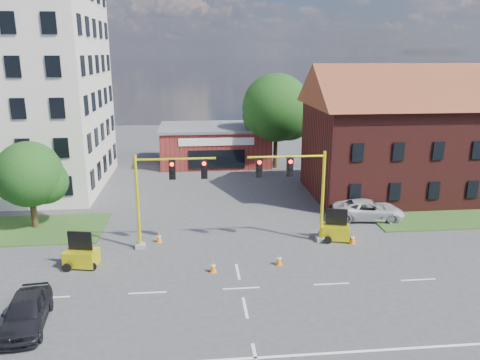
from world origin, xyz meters
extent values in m
plane|color=#424245|center=(0.00, 0.00, 0.00)|extent=(120.00, 120.00, 0.00)
cube|color=#2B521E|center=(18.00, 9.00, 0.04)|extent=(14.00, 4.00, 0.08)
cube|color=maroon|center=(0.00, 30.00, 2.00)|extent=(12.00, 8.00, 4.00)
cube|color=slate|center=(0.00, 30.00, 4.15)|extent=(12.40, 8.40, 0.30)
cube|color=white|center=(0.00, 25.95, 3.20)|extent=(8.00, 0.10, 0.80)
cube|color=black|center=(0.00, 25.95, 1.30)|extent=(6.00, 0.10, 2.00)
cube|color=#4E1B17|center=(18.00, 16.00, 4.00)|extent=(20.00, 10.00, 8.00)
cylinder|color=#392715|center=(6.50, 27.00, 2.34)|extent=(0.44, 0.44, 4.68)
sphere|color=#1A4314|center=(6.50, 27.00, 6.60)|extent=(7.33, 7.33, 7.33)
sphere|color=#1A4314|center=(7.97, 27.30, 5.53)|extent=(5.13, 5.13, 5.13)
cylinder|color=#392715|center=(-14.00, 10.50, 1.43)|extent=(0.44, 0.44, 2.85)
sphere|color=#1A4314|center=(-14.00, 10.50, 4.02)|extent=(4.67, 4.67, 4.67)
sphere|color=#1A4314|center=(-13.07, 10.80, 3.37)|extent=(3.27, 3.27, 3.27)
cube|color=gray|center=(-6.00, 6.00, 0.15)|extent=(0.60, 0.60, 0.30)
cylinder|color=#FFF315|center=(-6.00, 6.00, 3.10)|extent=(0.20, 0.20, 6.20)
cylinder|color=#FFF315|center=(-3.50, 6.00, 5.90)|extent=(5.00, 0.14, 0.14)
cube|color=black|center=(-3.75, 6.00, 5.20)|extent=(0.40, 0.32, 1.20)
cube|color=black|center=(-1.75, 6.00, 5.20)|extent=(0.40, 0.32, 1.20)
sphere|color=#FF0C07|center=(-3.75, 5.82, 5.60)|extent=(0.24, 0.24, 0.24)
cube|color=gray|center=(6.00, 6.00, 0.15)|extent=(0.60, 0.60, 0.30)
cylinder|color=#FFF315|center=(6.00, 6.00, 3.10)|extent=(0.20, 0.20, 6.20)
cylinder|color=#FFF315|center=(3.50, 6.00, 5.90)|extent=(5.00, 0.14, 0.14)
cube|color=black|center=(3.75, 6.00, 5.20)|extent=(0.40, 0.32, 1.20)
cube|color=black|center=(1.75, 6.00, 5.20)|extent=(0.40, 0.32, 1.20)
sphere|color=#FF0C07|center=(3.75, 5.82, 5.60)|extent=(0.24, 0.24, 0.24)
cube|color=#FFF315|center=(-9.16, 3.61, 0.57)|extent=(2.07, 1.59, 0.93)
cube|color=black|center=(-9.16, 3.61, 1.65)|extent=(1.44, 0.42, 1.13)
cube|color=#FFF315|center=(7.07, 6.16, 0.56)|extent=(2.10, 1.67, 0.92)
cube|color=black|center=(7.07, 6.16, 1.64)|extent=(1.41, 0.50, 1.13)
cube|color=orange|center=(-1.42, 2.09, 0.02)|extent=(0.38, 0.38, 0.04)
cone|color=orange|center=(-1.42, 2.09, 0.35)|extent=(0.40, 0.40, 0.70)
cylinder|color=white|center=(-1.42, 2.09, 0.42)|extent=(0.27, 0.27, 0.09)
cube|color=orange|center=(-4.85, 6.85, 0.02)|extent=(0.38, 0.38, 0.04)
cone|color=orange|center=(-4.85, 6.85, 0.35)|extent=(0.40, 0.40, 0.70)
cylinder|color=white|center=(-4.85, 6.85, 0.42)|extent=(0.27, 0.27, 0.09)
cube|color=orange|center=(2.55, 2.65, 0.02)|extent=(0.38, 0.38, 0.04)
cone|color=orange|center=(2.55, 2.65, 0.35)|extent=(0.40, 0.40, 0.70)
cylinder|color=white|center=(2.55, 2.65, 0.42)|extent=(0.27, 0.27, 0.09)
cube|color=orange|center=(8.00, 5.39, 0.02)|extent=(0.38, 0.38, 0.04)
cone|color=orange|center=(8.00, 5.39, 0.35)|extent=(0.40, 0.40, 0.70)
cylinder|color=white|center=(8.00, 5.39, 0.42)|extent=(0.27, 0.27, 0.09)
imported|color=silver|center=(10.73, 9.87, 0.75)|extent=(5.64, 3.15, 1.49)
imported|color=black|center=(-10.25, -2.64, 0.78)|extent=(2.32, 4.73, 1.55)
camera|label=1|loc=(-2.30, -22.71, 12.32)|focal=35.00mm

